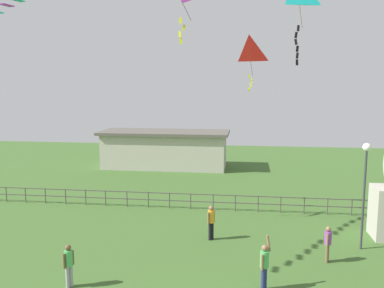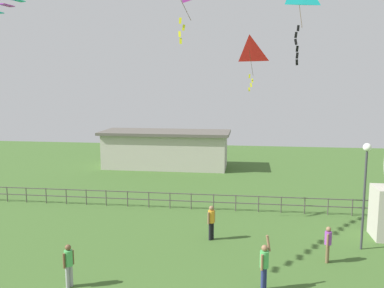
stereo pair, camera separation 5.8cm
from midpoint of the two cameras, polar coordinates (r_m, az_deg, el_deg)
lamppost at (r=19.35m, az=23.05°, el=-3.81°), size 0.36×0.36×4.77m
person_0 at (r=19.61m, az=2.79°, el=-10.53°), size 0.33×0.42×1.65m
person_1 at (r=15.95m, az=-16.66°, el=-15.51°), size 0.30×0.45×1.60m
person_3 at (r=15.29m, az=10.11°, el=-16.05°), size 0.40×0.49×1.98m
person_4 at (r=18.15m, az=18.45°, el=-12.77°), size 0.28×0.44×1.52m
kite_3 at (r=20.91m, az=8.02°, el=12.72°), size 1.33×1.25×2.69m
waterfront_railing at (r=24.18m, az=1.81°, el=-7.69°), size 36.01×0.06×0.95m
pavilion_building at (r=36.28m, az=-3.63°, el=-0.69°), size 11.22×4.43×3.22m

